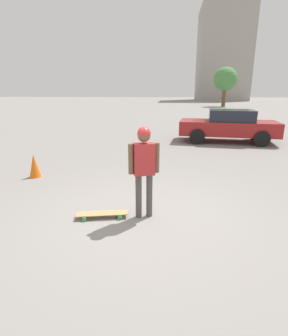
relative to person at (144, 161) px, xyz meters
The scene contains 7 objects.
ground_plane 1.07m from the person, ahead, with size 220.00×220.00×0.00m, color gray.
person is the anchor object (origin of this frame).
skateboard 1.26m from the person, ahead, with size 0.97×0.42×0.09m.
car_parked_near 8.58m from the person, 110.69° to the right, with size 4.49×2.37×1.47m.
building_block_distant 72.21m from the person, 100.19° to the right, with size 12.15×14.81×22.58m.
tree_distant 39.88m from the person, 101.96° to the right, with size 3.54×3.54×5.88m.
traffic_cone 3.89m from the person, 32.23° to the right, with size 0.30×0.30×0.63m.
Camera 1 is at (-0.49, 4.45, 2.26)m, focal length 28.00 mm.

